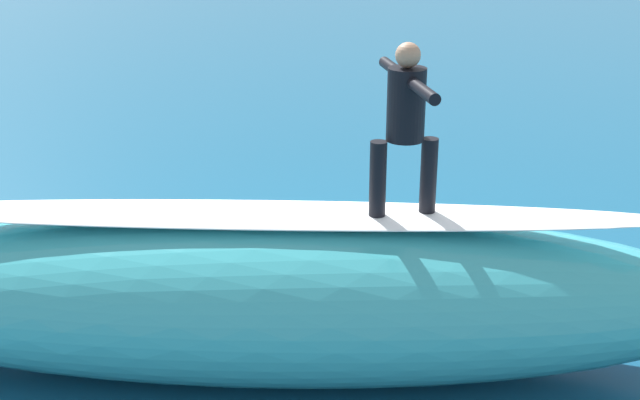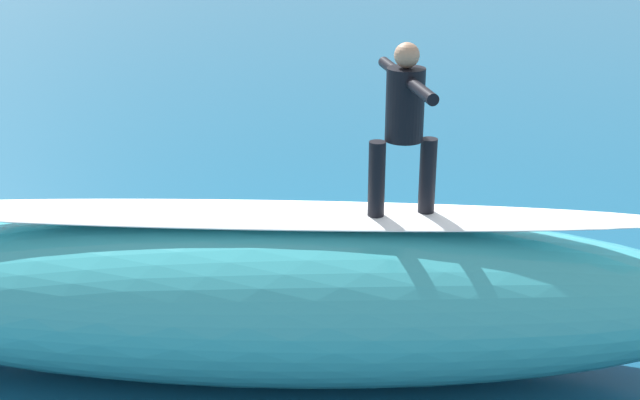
% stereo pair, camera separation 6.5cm
% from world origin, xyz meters
% --- Properties ---
extents(ground_plane, '(120.00, 120.00, 0.00)m').
position_xyz_m(ground_plane, '(0.00, 0.00, 0.00)').
color(ground_plane, '#145175').
extents(wave_crest, '(9.54, 4.14, 1.66)m').
position_xyz_m(wave_crest, '(0.55, 1.92, 0.83)').
color(wave_crest, teal).
rests_on(wave_crest, ground_plane).
extents(wave_foam_lip, '(7.87, 2.45, 0.08)m').
position_xyz_m(wave_foam_lip, '(0.55, 1.92, 1.70)').
color(wave_foam_lip, white).
rests_on(wave_foam_lip, wave_crest).
extents(surfboard_riding, '(1.97, 1.33, 0.06)m').
position_xyz_m(surfboard_riding, '(-0.72, 1.64, 1.69)').
color(surfboard_riding, silver).
rests_on(surfboard_riding, wave_crest).
extents(surfer_riding, '(0.78, 1.45, 1.65)m').
position_xyz_m(surfer_riding, '(-0.72, 1.64, 2.68)').
color(surfer_riding, black).
rests_on(surfer_riding, surfboard_riding).
extents(surfboard_paddling, '(1.92, 1.74, 0.06)m').
position_xyz_m(surfboard_paddling, '(1.54, -0.82, 0.03)').
color(surfboard_paddling, '#E0563D').
rests_on(surfboard_paddling, ground_plane).
extents(surfer_paddling, '(1.31, 1.15, 0.28)m').
position_xyz_m(surfer_paddling, '(1.63, -0.90, 0.18)').
color(surfer_paddling, black).
rests_on(surfer_paddling, surfboard_paddling).
extents(foam_patch_near, '(1.33, 1.39, 0.09)m').
position_xyz_m(foam_patch_near, '(1.67, 1.27, 0.04)').
color(foam_patch_near, white).
rests_on(foam_patch_near, ground_plane).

